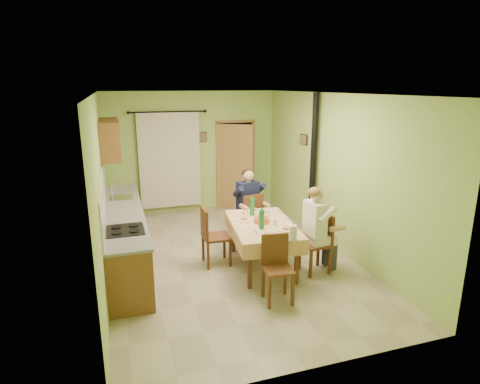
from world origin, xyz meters
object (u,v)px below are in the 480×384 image
object	(u,v)px
dining_table	(262,245)
man_right	(317,220)
chair_far	(249,227)
chair_left	(215,248)
chair_near	(277,282)
man_far	(249,198)
chair_right	(316,255)
stove_flue	(312,185)

from	to	relation	value
dining_table	man_right	world-z (taller)	man_right
chair_far	man_right	bearing A→B (deg)	-78.81
dining_table	man_right	xyz separation A→B (m)	(0.74, -0.44, 0.50)
chair_left	chair_near	bearing A→B (deg)	20.20
man_far	man_right	size ratio (longest dim) A/B	1.00
chair_far	chair_right	bearing A→B (deg)	-78.35
chair_near	chair_far	bearing A→B (deg)	-92.81
chair_right	man_right	distance (m)	0.59
chair_far	dining_table	bearing A→B (deg)	-107.51
dining_table	stove_flue	xyz separation A→B (m)	(1.46, 1.10, 0.64)
chair_near	man_right	xyz separation A→B (m)	(0.93, 0.66, 0.59)
chair_near	chair_left	distance (m)	1.52
man_right	chair_right	bearing A→B (deg)	-90.00
dining_table	chair_left	bearing A→B (deg)	161.08
chair_near	chair_left	size ratio (longest dim) A/B	0.94
man_far	stove_flue	xyz separation A→B (m)	(1.31, -0.02, 0.15)
chair_far	chair_near	bearing A→B (deg)	-108.59
dining_table	chair_near	distance (m)	1.11
chair_near	man_far	distance (m)	2.31
dining_table	chair_right	size ratio (longest dim) A/B	1.81
chair_far	chair_left	xyz separation A→B (m)	(-0.85, -0.76, 0.00)
man_right	man_far	bearing A→B (deg)	17.41
chair_far	chair_near	world-z (taller)	chair_far
chair_right	stove_flue	bearing A→B (deg)	-28.30
man_far	chair_near	bearing A→B (deg)	-108.48
chair_right	man_right	bearing A→B (deg)	90.00
chair_far	man_far	size ratio (longest dim) A/B	0.71
dining_table	stove_flue	bearing A→B (deg)	43.63
chair_far	man_right	xyz separation A→B (m)	(0.59, -1.54, 0.59)
chair_right	man_right	xyz separation A→B (m)	(-0.01, -0.00, 0.59)
chair_right	chair_left	size ratio (longest dim) A/B	0.97
chair_near	chair_right	size ratio (longest dim) A/B	0.97
chair_right	man_far	distance (m)	1.77
chair_far	stove_flue	size ratio (longest dim) A/B	0.35
dining_table	man_far	distance (m)	1.23
chair_right	chair_far	bearing A→B (deg)	17.96
dining_table	man_right	size ratio (longest dim) A/B	1.26
man_far	chair_far	bearing A→B (deg)	-90.00
chair_left	stove_flue	size ratio (longest dim) A/B	0.36
dining_table	man_far	bearing A→B (deg)	89.30
dining_table	man_far	world-z (taller)	man_far
chair_near	stove_flue	xyz separation A→B (m)	(1.64, 2.19, 0.74)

